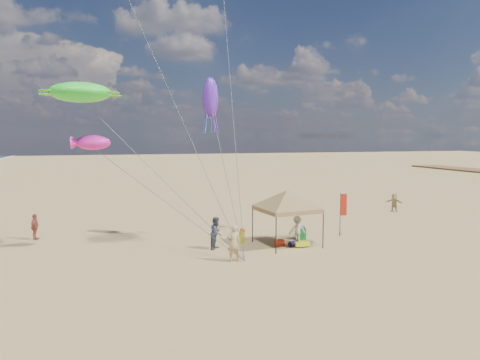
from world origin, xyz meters
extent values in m
plane|color=tan|center=(0.00, 0.00, 0.00)|extent=(280.00, 280.00, 0.00)
cylinder|color=black|center=(1.28, 4.60, 1.02)|extent=(0.06, 0.06, 2.04)
cylinder|color=black|center=(4.32, 4.95, 1.02)|extent=(0.06, 0.06, 2.04)
cylinder|color=black|center=(1.63, 1.56, 1.02)|extent=(0.06, 0.06, 2.04)
cylinder|color=black|center=(4.67, 1.91, 1.02)|extent=(0.06, 0.06, 2.04)
cube|color=olive|center=(2.97, 3.25, 2.16)|extent=(3.50, 3.50, 0.24)
pyramid|color=olive|center=(2.97, 3.25, 3.31)|extent=(6.15, 6.15, 1.02)
cylinder|color=black|center=(7.19, 4.47, 1.41)|extent=(0.04, 0.04, 2.83)
cube|color=red|center=(7.39, 4.43, 2.07)|extent=(0.41, 0.10, 1.41)
cube|color=red|center=(2.47, 3.14, 0.19)|extent=(0.54, 0.38, 0.38)
cube|color=#122796|center=(5.30, 6.47, 0.19)|extent=(0.54, 0.38, 0.38)
cylinder|color=black|center=(3.21, 2.72, 0.18)|extent=(0.69, 0.54, 0.36)
cylinder|color=#DA410C|center=(1.36, 6.97, 0.18)|extent=(0.54, 0.69, 0.36)
cube|color=#167B28|center=(4.44, 4.47, 0.35)|extent=(0.50, 0.50, 0.70)
cube|color=#CCC816|center=(0.38, 4.35, 0.35)|extent=(0.50, 0.50, 0.70)
cube|color=slate|center=(4.19, 2.67, 0.14)|extent=(0.34, 0.30, 0.28)
cube|color=#CFDC18|center=(3.62, 2.56, 0.20)|extent=(0.90, 0.50, 0.24)
imported|color=tan|center=(-1.01, 0.75, 0.97)|extent=(0.70, 0.46, 1.93)
imported|color=#3B3F50|center=(-1.24, 3.58, 0.93)|extent=(1.10, 1.15, 1.87)
imported|color=silver|center=(3.84, 3.68, 0.82)|extent=(1.06, 0.62, 1.63)
imported|color=#A74F40|center=(-11.55, 9.05, 0.82)|extent=(0.63, 1.03, 1.64)
imported|color=tan|center=(16.41, 11.72, 0.80)|extent=(1.31, 1.44, 1.60)
ellipsoid|color=#2BF030|center=(-8.41, 4.60, 8.78)|extent=(3.40, 2.78, 1.09)
ellipsoid|color=#F722B4|center=(-7.83, 4.82, 6.11)|extent=(1.88, 1.01, 0.82)
ellipsoid|color=#6928D8|center=(-0.99, 5.98, 8.76)|extent=(1.21, 1.21, 2.51)
camera|label=1|loc=(-7.33, -21.39, 6.47)|focal=34.09mm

